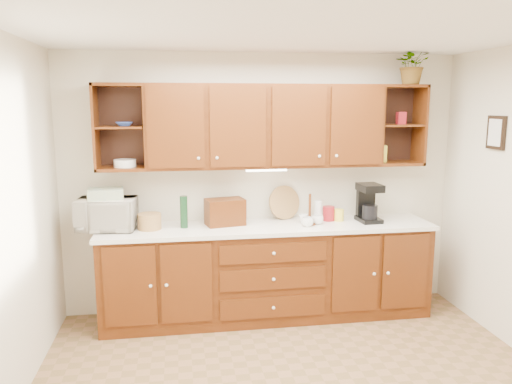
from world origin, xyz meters
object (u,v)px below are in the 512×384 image
object	(u,v)px
coffee_maker	(368,203)
bread_box	(225,212)
microwave	(107,214)
potted_plant	(412,64)

from	to	relation	value
coffee_maker	bread_box	bearing A→B (deg)	174.29
microwave	bread_box	size ratio (longest dim) A/B	1.46
bread_box	coffee_maker	xyz separation A→B (m)	(1.43, -0.07, 0.06)
coffee_maker	potted_plant	xyz separation A→B (m)	(0.43, 0.09, 1.36)
bread_box	coffee_maker	bearing A→B (deg)	-14.33
bread_box	coffee_maker	size ratio (longest dim) A/B	0.96
microwave	coffee_maker	size ratio (longest dim) A/B	1.39
bread_box	potted_plant	bearing A→B (deg)	-10.79
potted_plant	microwave	bearing A→B (deg)	-179.21
microwave	coffee_maker	bearing A→B (deg)	4.07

